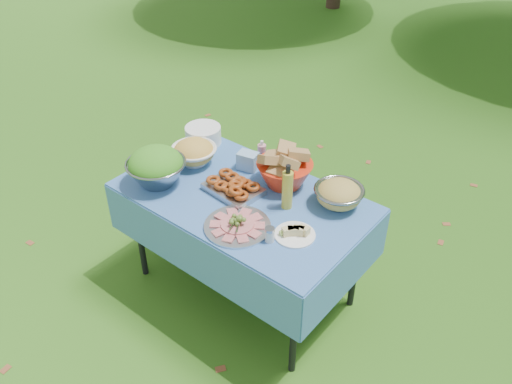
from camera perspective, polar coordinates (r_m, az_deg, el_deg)
ground at (r=3.67m, az=-1.22°, el=-10.02°), size 80.00×80.00×0.00m
picnic_table at (r=3.41m, az=-1.30°, el=-5.57°), size 1.46×0.86×0.76m
salad_bowl at (r=3.26m, az=-10.49°, el=2.65°), size 0.38×0.38×0.23m
pasta_bowl_white at (r=3.44m, az=-6.55°, el=4.24°), size 0.36×0.36×0.16m
plate_stack at (r=3.66m, az=-5.58°, el=6.01°), size 0.30×0.30×0.12m
wipes_box at (r=3.38m, az=-0.85°, el=3.31°), size 0.14×0.11×0.11m
sanitizer_bottle at (r=3.43m, az=0.61°, el=4.27°), size 0.07×0.07×0.16m
bread_bowl at (r=3.21m, az=3.03°, el=2.52°), size 0.35×0.35×0.23m
pasta_bowl_steel at (r=3.09m, az=8.72°, el=-0.19°), size 0.33×0.33×0.15m
fried_tray at (r=3.18m, az=-2.42°, el=0.58°), size 0.34×0.26×0.08m
charcuterie_platter at (r=2.92m, az=-1.99°, el=-3.07°), size 0.46×0.46×0.08m
oil_bottle at (r=3.00m, az=3.33°, el=0.58°), size 0.08×0.08×0.28m
cheese_plate at (r=2.88m, az=4.13°, el=-4.12°), size 0.29×0.29×0.06m
shaker at (r=2.83m, az=1.46°, el=-4.50°), size 0.06×0.06×0.08m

